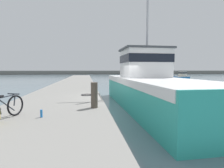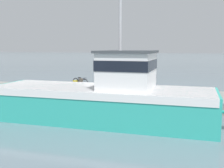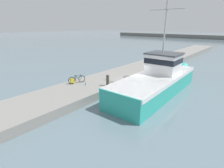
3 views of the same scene
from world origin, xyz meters
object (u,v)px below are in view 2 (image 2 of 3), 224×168
(fishing_boat_main, at_px, (111,97))
(mooring_post, at_px, (81,86))
(bicycle_touring, at_px, (79,83))
(water_bottle_by_bike, at_px, (76,88))

(fishing_boat_main, distance_m, mooring_post, 4.79)
(bicycle_touring, bearing_deg, mooring_post, 48.06)
(bicycle_touring, xyz_separation_m, mooring_post, (2.90, 1.46, 0.17))
(water_bottle_by_bike, bearing_deg, mooring_post, 34.33)
(bicycle_touring, height_order, water_bottle_by_bike, bicycle_touring)
(mooring_post, height_order, water_bottle_by_bike, mooring_post)
(fishing_boat_main, height_order, bicycle_touring, fishing_boat_main)
(fishing_boat_main, height_order, water_bottle_by_bike, fishing_boat_main)
(bicycle_touring, relative_size, water_bottle_by_bike, 6.42)
(bicycle_touring, relative_size, mooring_post, 1.56)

